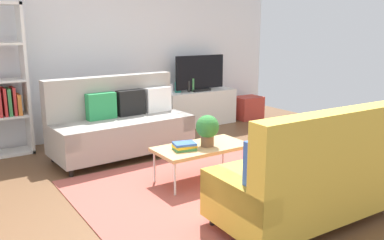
% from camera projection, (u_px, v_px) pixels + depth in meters
% --- Properties ---
extents(ground_plane, '(7.68, 7.68, 0.00)m').
position_uv_depth(ground_plane, '(212.00, 183.00, 4.69)').
color(ground_plane, brown).
extents(wall_far, '(6.40, 0.12, 2.90)m').
position_uv_depth(wall_far, '(113.00, 47.00, 6.64)').
color(wall_far, silver).
rests_on(wall_far, ground_plane).
extents(area_rug, '(2.90, 2.20, 0.01)m').
position_uv_depth(area_rug, '(208.00, 186.00, 4.59)').
color(area_rug, '#9E4C42').
rests_on(area_rug, ground_plane).
extents(couch_beige, '(1.94, 0.94, 1.10)m').
position_uv_depth(couch_beige, '(120.00, 124.00, 5.63)').
color(couch_beige, gray).
rests_on(couch_beige, ground_plane).
extents(couch_green, '(1.92, 0.89, 1.10)m').
position_uv_depth(couch_green, '(315.00, 176.00, 3.68)').
color(couch_green, gold).
rests_on(couch_green, ground_plane).
extents(coffee_table, '(1.10, 0.56, 0.42)m').
position_uv_depth(coffee_table, '(201.00, 148.00, 4.69)').
color(coffee_table, tan).
rests_on(coffee_table, ground_plane).
extents(tv_console, '(1.40, 0.44, 0.64)m').
position_uv_depth(tv_console, '(199.00, 108.00, 7.42)').
color(tv_console, silver).
rests_on(tv_console, ground_plane).
extents(tv, '(1.00, 0.20, 0.64)m').
position_uv_depth(tv, '(200.00, 74.00, 7.27)').
color(tv, black).
rests_on(tv, tv_console).
extents(storage_trunk, '(0.52, 0.40, 0.44)m').
position_uv_depth(storage_trunk, '(248.00, 108.00, 7.95)').
color(storage_trunk, '#B2382D').
rests_on(storage_trunk, ground_plane).
extents(potted_plant, '(0.27, 0.27, 0.37)m').
position_uv_depth(potted_plant, '(207.00, 129.00, 4.63)').
color(potted_plant, brown).
rests_on(potted_plant, coffee_table).
extents(table_book_0, '(0.27, 0.23, 0.03)m').
position_uv_depth(table_book_0, '(184.00, 149.00, 4.53)').
color(table_book_0, '#3F8C4C').
rests_on(table_book_0, coffee_table).
extents(table_book_1, '(0.26, 0.21, 0.03)m').
position_uv_depth(table_book_1, '(184.00, 146.00, 4.53)').
color(table_book_1, gold).
rests_on(table_book_1, table_book_0).
extents(table_book_2, '(0.28, 0.23, 0.03)m').
position_uv_depth(table_book_2, '(184.00, 144.00, 4.52)').
color(table_book_2, '#3359B2').
rests_on(table_book_2, table_book_1).
extents(vase_0, '(0.10, 0.10, 0.17)m').
position_uv_depth(vase_0, '(170.00, 88.00, 7.06)').
color(vase_0, silver).
rests_on(vase_0, tv_console).
extents(vase_1, '(0.11, 0.11, 0.18)m').
position_uv_depth(vase_1, '(178.00, 87.00, 7.14)').
color(vase_1, '#33B29E').
rests_on(vase_1, tv_console).
extents(bottle_0, '(0.04, 0.04, 0.20)m').
position_uv_depth(bottle_0, '(189.00, 86.00, 7.16)').
color(bottle_0, '#262626').
rests_on(bottle_0, tv_console).
extents(bottle_1, '(0.04, 0.04, 0.24)m').
position_uv_depth(bottle_1, '(193.00, 85.00, 7.21)').
color(bottle_1, '#3F8C4C').
rests_on(bottle_1, tv_console).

